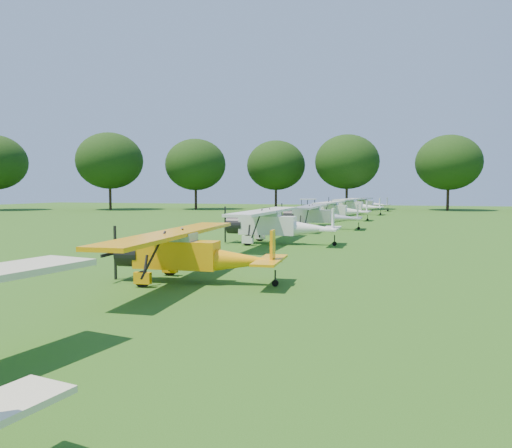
# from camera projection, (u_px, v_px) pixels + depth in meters

# --- Properties ---
(ground) EXTENTS (160.00, 160.00, 0.00)m
(ground) POSITION_uv_depth(u_px,v_px,m) (274.00, 243.00, 31.82)
(ground) COLOR #265214
(ground) RESTS_ON ground
(tree_belt) EXTENTS (137.36, 130.27, 14.52)m
(tree_belt) POSITION_uv_depth(u_px,v_px,m) (331.00, 114.00, 30.37)
(tree_belt) COLOR black
(tree_belt) RESTS_ON ground
(aircraft_2) EXTENTS (6.56, 10.46, 2.06)m
(aircraft_2) POSITION_uv_depth(u_px,v_px,m) (189.00, 250.00, 18.34)
(aircraft_2) COLOR #FFA60A
(aircraft_2) RESTS_ON ground
(aircraft_3) EXTENTS (7.44, 11.82, 2.34)m
(aircraft_3) POSITION_uv_depth(u_px,v_px,m) (276.00, 222.00, 31.30)
(aircraft_3) COLOR white
(aircraft_3) RESTS_ON ground
(aircraft_4) EXTENTS (7.06, 11.22, 2.21)m
(aircraft_4) POSITION_uv_depth(u_px,v_px,m) (318.00, 214.00, 43.28)
(aircraft_4) COLOR silver
(aircraft_4) RESTS_ON ground
(aircraft_5) EXTENTS (7.11, 11.31, 2.23)m
(aircraft_5) POSITION_uv_depth(u_px,v_px,m) (336.00, 208.00, 55.46)
(aircraft_5) COLOR white
(aircraft_5) RESTS_ON ground
(aircraft_6) EXTENTS (7.47, 11.89, 2.33)m
(aircraft_6) POSITION_uv_depth(u_px,v_px,m) (353.00, 205.00, 67.78)
(aircraft_6) COLOR white
(aircraft_6) RESTS_ON ground
(aircraft_7) EXTENTS (7.00, 11.13, 2.18)m
(aircraft_7) POSITION_uv_depth(u_px,v_px,m) (366.00, 203.00, 79.59)
(aircraft_7) COLOR silver
(aircraft_7) RESTS_ON ground
(golf_cart) EXTENTS (2.67, 1.96, 2.06)m
(golf_cart) POSITION_uv_depth(u_px,v_px,m) (308.00, 208.00, 71.61)
(golf_cart) COLOR red
(golf_cart) RESTS_ON ground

